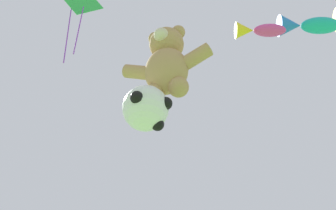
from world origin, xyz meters
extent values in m
ellipsoid|color=tan|center=(1.34, 6.23, 8.41)|extent=(1.12, 0.96, 1.37)
sphere|color=tan|center=(1.34, 6.23, 9.43)|extent=(0.94, 0.94, 0.94)
sphere|color=beige|center=(1.34, 5.83, 9.36)|extent=(0.40, 0.40, 0.40)
sphere|color=tan|center=(1.00, 6.23, 9.80)|extent=(0.39, 0.39, 0.39)
cylinder|color=tan|center=(0.53, 6.23, 8.65)|extent=(0.81, 0.36, 0.64)
sphere|color=tan|center=(1.03, 6.23, 7.76)|extent=(0.51, 0.51, 0.51)
sphere|color=tan|center=(1.68, 6.23, 9.80)|extent=(0.39, 0.39, 0.39)
cylinder|color=tan|center=(2.16, 6.23, 8.65)|extent=(0.81, 0.36, 0.64)
sphere|color=tan|center=(1.65, 6.23, 7.76)|extent=(0.51, 0.51, 0.51)
sphere|color=white|center=(0.95, 5.94, 7.08)|extent=(1.07, 1.07, 1.07)
sphere|color=black|center=(1.44, 5.94, 7.08)|extent=(0.30, 0.30, 0.30)
sphere|color=black|center=(0.84, 6.27, 7.43)|extent=(0.30, 0.30, 0.30)
sphere|color=black|center=(0.95, 5.45, 7.00)|extent=(0.30, 0.30, 0.30)
sphere|color=black|center=(1.18, 6.11, 6.68)|extent=(0.30, 0.30, 0.30)
ellipsoid|color=#E53F9E|center=(4.07, 7.40, 10.22)|extent=(1.02, 0.69, 0.34)
cone|color=yellow|center=(3.39, 7.15, 10.22)|extent=(0.65, 0.64, 0.50)
sphere|color=black|center=(4.36, 7.50, 10.31)|extent=(0.09, 0.09, 0.09)
ellipsoid|color=#19ADB2|center=(5.57, 8.25, 10.82)|extent=(1.31, 0.92, 0.46)
cone|color=blue|center=(4.70, 7.94, 10.82)|extent=(0.85, 0.86, 0.68)
sphere|color=black|center=(5.93, 8.38, 10.94)|extent=(0.12, 0.12, 0.12)
cube|color=green|center=(-1.16, 5.36, 11.53)|extent=(1.05, 1.03, 1.46)
cylinder|color=purple|center=(-1.34, 5.40, 10.02)|extent=(0.03, 0.29, 2.08)
cylinder|color=purple|center=(-0.97, 5.37, 10.07)|extent=(0.03, 0.08, 2.01)
camera|label=1|loc=(3.68, -0.05, 1.68)|focal=40.00mm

